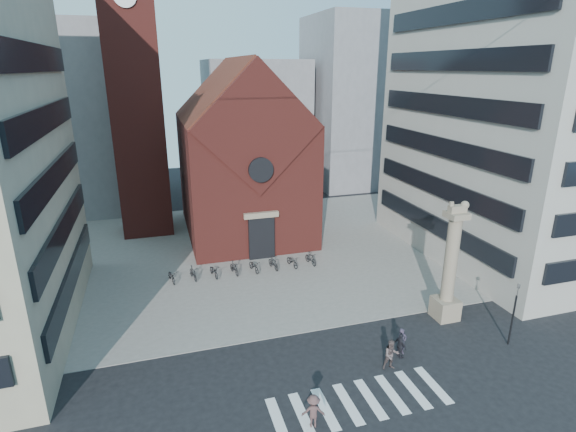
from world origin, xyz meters
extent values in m
plane|color=black|center=(0.00, 0.00, 0.00)|extent=(120.00, 120.00, 0.00)
cube|color=gray|center=(0.00, 19.00, 0.03)|extent=(46.00, 30.00, 0.05)
cube|color=maroon|center=(0.00, 25.00, 6.00)|extent=(12.00, 16.00, 12.00)
cube|color=#59281C|center=(0.00, 25.40, 12.00)|extent=(12.00, 15.40, 12.00)
cube|color=maroon|center=(0.00, 17.05, 12.00)|extent=(11.76, 0.50, 11.76)
cylinder|color=black|center=(0.00, 16.60, 8.50)|extent=(2.20, 0.30, 2.20)
cube|color=black|center=(0.00, 16.85, 2.00)|extent=(2.40, 0.30, 4.00)
cube|color=gray|center=(0.00, 16.80, 4.30)|extent=(3.20, 0.40, 0.50)
cube|color=maroon|center=(-10.00, 28.00, 15.00)|extent=(5.00, 5.00, 30.00)
cube|color=#A7A197|center=(24.00, 12.00, 16.00)|extent=(18.00, 22.00, 32.00)
cube|color=gray|center=(-20.00, 40.00, 11.00)|extent=(16.00, 14.00, 22.00)
cube|color=gray|center=(6.00, 45.00, 9.00)|extent=(14.00, 12.00, 18.00)
cube|color=gray|center=(22.00, 42.00, 12.00)|extent=(16.00, 14.00, 24.00)
cube|color=gray|center=(10.00, 3.00, 0.75)|extent=(1.60, 1.60, 1.50)
cylinder|color=gray|center=(10.00, 3.00, 4.50)|extent=(0.90, 0.90, 6.00)
cube|color=gray|center=(10.00, 3.00, 7.70)|extent=(1.30, 1.30, 0.40)
cube|color=gray|center=(10.00, 3.00, 8.10)|extent=(1.20, 0.50, 0.55)
sphere|color=gray|center=(10.55, 3.00, 8.35)|extent=(0.56, 0.56, 0.56)
cube|color=gray|center=(9.50, 3.00, 8.50)|extent=(0.25, 0.15, 0.35)
cylinder|color=black|center=(12.00, -1.00, 1.75)|extent=(0.12, 0.12, 3.50)
imported|color=black|center=(12.00, -1.00, 3.90)|extent=(0.13, 0.16, 0.80)
imported|color=#3A3043|center=(4.84, 0.12, 0.87)|extent=(0.64, 0.43, 1.73)
imported|color=#564645|center=(3.49, -1.01, 0.96)|extent=(1.02, 0.85, 1.92)
imported|color=black|center=(4.58, -0.21, 0.83)|extent=(0.55, 1.03, 1.67)
imported|color=#523837|center=(-2.41, -3.90, 0.89)|extent=(1.29, 0.94, 1.79)
imported|color=black|center=(-8.29, 14.29, 0.55)|extent=(1.04, 1.99, 0.99)
imported|color=black|center=(-6.55, 14.29, 0.60)|extent=(0.89, 1.90, 1.10)
imported|color=black|center=(-4.81, 14.29, 0.55)|extent=(1.04, 1.99, 0.99)
imported|color=black|center=(-3.07, 14.29, 0.60)|extent=(0.89, 1.90, 1.10)
imported|color=black|center=(-1.33, 14.29, 0.55)|extent=(1.04, 1.99, 0.99)
imported|color=black|center=(0.41, 14.29, 0.60)|extent=(0.89, 1.90, 1.10)
imported|color=black|center=(2.16, 14.29, 0.55)|extent=(1.04, 1.99, 0.99)
imported|color=black|center=(3.90, 14.29, 0.60)|extent=(0.89, 1.90, 1.10)
camera|label=1|loc=(-8.77, -20.70, 16.98)|focal=28.00mm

